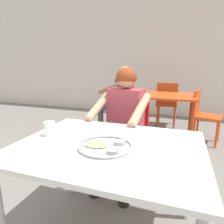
{
  "coord_description": "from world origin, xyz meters",
  "views": [
    {
      "loc": [
        0.35,
        -1.05,
        1.23
      ],
      "look_at": [
        -0.12,
        0.32,
        0.88
      ],
      "focal_mm": 32.1,
      "sensor_mm": 36.0,
      "label": 1
    }
  ],
  "objects_px": {
    "table_foreground": "(109,154)",
    "chair_red_right": "(203,112)",
    "diner_foreground": "(122,118)",
    "chair_red_left": "(129,108)",
    "chair_red_far": "(167,101)",
    "chair_foreground": "(129,133)",
    "patron_background": "(120,94)",
    "drinking_cup": "(50,128)",
    "table_background_red": "(166,100)",
    "thali_tray": "(105,146)"
  },
  "relations": [
    {
      "from": "table_foreground",
      "to": "chair_red_right",
      "type": "height_order",
      "value": "chair_red_right"
    },
    {
      "from": "chair_foreground",
      "to": "patron_background",
      "type": "height_order",
      "value": "patron_background"
    },
    {
      "from": "thali_tray",
      "to": "drinking_cup",
      "type": "xyz_separation_m",
      "value": [
        -0.45,
        0.07,
        0.04
      ]
    },
    {
      "from": "table_background_red",
      "to": "chair_red_left",
      "type": "xyz_separation_m",
      "value": [
        -0.62,
        0.02,
        -0.17
      ]
    },
    {
      "from": "chair_red_left",
      "to": "diner_foreground",
      "type": "bearing_deg",
      "value": -78.03
    },
    {
      "from": "drinking_cup",
      "to": "table_background_red",
      "type": "distance_m",
      "value": 2.3
    },
    {
      "from": "table_foreground",
      "to": "table_background_red",
      "type": "xyz_separation_m",
      "value": [
        0.19,
        2.22,
        -0.01
      ]
    },
    {
      "from": "chair_foreground",
      "to": "chair_red_right",
      "type": "height_order",
      "value": "chair_foreground"
    },
    {
      "from": "table_background_red",
      "to": "patron_background",
      "type": "relative_size",
      "value": 0.8
    },
    {
      "from": "diner_foreground",
      "to": "table_background_red",
      "type": "xyz_separation_m",
      "value": [
        0.3,
        1.52,
        -0.06
      ]
    },
    {
      "from": "chair_red_right",
      "to": "chair_foreground",
      "type": "bearing_deg",
      "value": -123.25
    },
    {
      "from": "thali_tray",
      "to": "diner_foreground",
      "type": "height_order",
      "value": "diner_foreground"
    },
    {
      "from": "chair_red_left",
      "to": "patron_background",
      "type": "bearing_deg",
      "value": -178.36
    },
    {
      "from": "drinking_cup",
      "to": "chair_red_far",
      "type": "relative_size",
      "value": 0.12
    },
    {
      "from": "drinking_cup",
      "to": "diner_foreground",
      "type": "xyz_separation_m",
      "value": [
        0.33,
        0.69,
        -0.07
      ]
    },
    {
      "from": "chair_red_left",
      "to": "chair_red_far",
      "type": "distance_m",
      "value": 0.88
    },
    {
      "from": "table_foreground",
      "to": "diner_foreground",
      "type": "distance_m",
      "value": 0.71
    },
    {
      "from": "chair_foreground",
      "to": "chair_red_right",
      "type": "xyz_separation_m",
      "value": [
        0.86,
        1.31,
        -0.0
      ]
    },
    {
      "from": "thali_tray",
      "to": "drinking_cup",
      "type": "relative_size",
      "value": 3.23
    },
    {
      "from": "table_foreground",
      "to": "chair_red_right",
      "type": "distance_m",
      "value": 2.37
    },
    {
      "from": "thali_tray",
      "to": "chair_red_right",
      "type": "distance_m",
      "value": 2.42
    },
    {
      "from": "drinking_cup",
      "to": "table_background_red",
      "type": "bearing_deg",
      "value": 73.96
    },
    {
      "from": "drinking_cup",
      "to": "chair_foreground",
      "type": "xyz_separation_m",
      "value": [
        0.35,
        0.91,
        -0.3
      ]
    },
    {
      "from": "chair_red_far",
      "to": "chair_red_left",
      "type": "bearing_deg",
      "value": -133.5
    },
    {
      "from": "thali_tray",
      "to": "table_background_red",
      "type": "distance_m",
      "value": 2.28
    },
    {
      "from": "table_background_red",
      "to": "patron_background",
      "type": "height_order",
      "value": "patron_background"
    },
    {
      "from": "chair_foreground",
      "to": "table_background_red",
      "type": "height_order",
      "value": "chair_foreground"
    },
    {
      "from": "diner_foreground",
      "to": "chair_red_left",
      "type": "relative_size",
      "value": 1.47
    },
    {
      "from": "drinking_cup",
      "to": "chair_red_far",
      "type": "distance_m",
      "value": 2.94
    },
    {
      "from": "thali_tray",
      "to": "chair_red_left",
      "type": "relative_size",
      "value": 0.41
    },
    {
      "from": "table_background_red",
      "to": "table_foreground",
      "type": "bearing_deg",
      "value": -94.78
    },
    {
      "from": "chair_red_far",
      "to": "thali_tray",
      "type": "bearing_deg",
      "value": -93.26
    },
    {
      "from": "thali_tray",
      "to": "drinking_cup",
      "type": "bearing_deg",
      "value": 171.28
    },
    {
      "from": "chair_red_right",
      "to": "drinking_cup",
      "type": "bearing_deg",
      "value": -118.69
    },
    {
      "from": "thali_tray",
      "to": "chair_foreground",
      "type": "distance_m",
      "value": 1.01
    },
    {
      "from": "patron_background",
      "to": "thali_tray",
      "type": "bearing_deg",
      "value": -75.18
    },
    {
      "from": "chair_red_far",
      "to": "chair_foreground",
      "type": "bearing_deg",
      "value": -97.58
    },
    {
      "from": "chair_red_right",
      "to": "patron_background",
      "type": "xyz_separation_m",
      "value": [
        -1.37,
        0.0,
        0.23
      ]
    },
    {
      "from": "thali_tray",
      "to": "patron_background",
      "type": "xyz_separation_m",
      "value": [
        -0.61,
        2.29,
        -0.03
      ]
    },
    {
      "from": "chair_red_left",
      "to": "thali_tray",
      "type": "bearing_deg",
      "value": -79.19
    },
    {
      "from": "chair_foreground",
      "to": "chair_red_right",
      "type": "relative_size",
      "value": 1.01
    },
    {
      "from": "table_foreground",
      "to": "chair_foreground",
      "type": "distance_m",
      "value": 0.94
    },
    {
      "from": "table_background_red",
      "to": "chair_red_left",
      "type": "bearing_deg",
      "value": 178.11
    },
    {
      "from": "chair_foreground",
      "to": "table_background_red",
      "type": "relative_size",
      "value": 0.88
    },
    {
      "from": "drinking_cup",
      "to": "chair_red_right",
      "type": "relative_size",
      "value": 0.13
    },
    {
      "from": "chair_foreground",
      "to": "drinking_cup",
      "type": "bearing_deg",
      "value": -111.32
    },
    {
      "from": "chair_foreground",
      "to": "patron_background",
      "type": "xyz_separation_m",
      "value": [
        -0.51,
        1.31,
        0.22
      ]
    },
    {
      "from": "table_foreground",
      "to": "diner_foreground",
      "type": "bearing_deg",
      "value": 99.13
    },
    {
      "from": "thali_tray",
      "to": "drinking_cup",
      "type": "height_order",
      "value": "drinking_cup"
    },
    {
      "from": "table_foreground",
      "to": "chair_red_right",
      "type": "relative_size",
      "value": 1.41
    }
  ]
}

